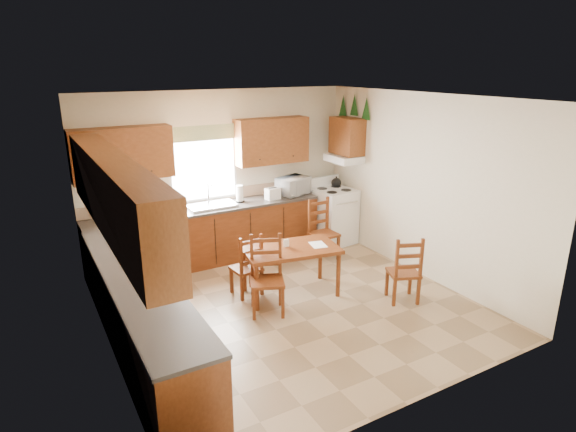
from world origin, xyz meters
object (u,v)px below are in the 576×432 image
chair_near_left (246,264)px  chair_far_left (267,277)px  chair_near_right (404,268)px  microwave (293,186)px  chair_far_right (324,230)px  dining_table (291,271)px  stove (333,217)px

chair_near_left → chair_far_left: 0.62m
chair_near_left → chair_far_left: bearing=85.8°
chair_near_right → chair_far_left: bearing=3.8°
microwave → chair_near_right: 2.64m
chair_far_left → chair_far_right: (1.63, 1.14, -0.01)m
dining_table → chair_near_right: size_ratio=1.38×
dining_table → chair_far_right: bearing=46.4°
microwave → chair_near_right: microwave is taller
microwave → chair_near_right: bearing=-103.5°
chair_near_right → chair_far_right: 1.75m
microwave → chair_far_left: bearing=-146.4°
stove → microwave: size_ratio=1.89×
microwave → chair_near_right: size_ratio=0.55×
chair_near_left → chair_far_right: (1.64, 0.53, 0.05)m
chair_far_left → chair_far_right: 1.99m
chair_near_right → chair_far_left: size_ratio=0.92×
chair_near_left → dining_table: bearing=146.5°
chair_near_left → chair_far_left: size_ratio=0.88×
stove → chair_near_left: (-2.22, -1.09, -0.03)m
microwave → chair_far_right: bearing=-101.0°
stove → chair_far_left: bearing=-147.9°
chair_far_right → chair_near_right: bearing=-87.0°
chair_far_left → chair_far_right: size_ratio=1.03×
stove → dining_table: stove is taller
dining_table → chair_far_right: (1.10, 0.82, 0.15)m
stove → chair_near_left: 2.47m
stove → chair_near_left: size_ratio=1.07×
dining_table → chair_far_left: 0.64m
chair_near_left → chair_near_right: size_ratio=0.96×
chair_far_left → chair_far_right: chair_far_left is taller
chair_near_right → chair_far_right: (-0.11, 1.75, 0.03)m
chair_far_left → chair_far_right: bearing=58.1°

